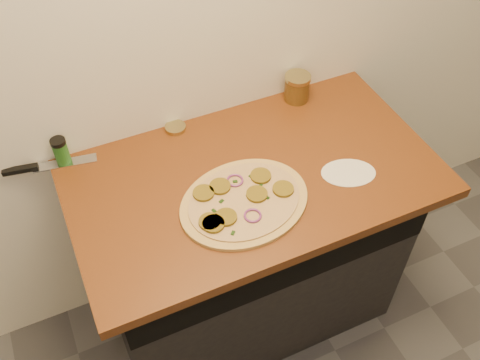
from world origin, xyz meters
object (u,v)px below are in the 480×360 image
spice_shaker (61,151)px  pizza (243,201)px  chefs_knife (41,166)px  salsa_jar (297,87)px

spice_shaker → pizza: bearing=-41.2°
chefs_knife → salsa_jar: salsa_jar is taller
salsa_jar → spice_shaker: salsa_jar is taller
salsa_jar → chefs_knife: bearing=178.2°
pizza → spice_shaker: (-0.47, 0.41, 0.04)m
salsa_jar → spice_shaker: size_ratio=1.05×
spice_shaker → chefs_knife: bearing=176.4°
pizza → salsa_jar: (0.39, 0.38, 0.04)m
chefs_knife → salsa_jar: bearing=-1.8°
pizza → spice_shaker: size_ratio=4.78×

